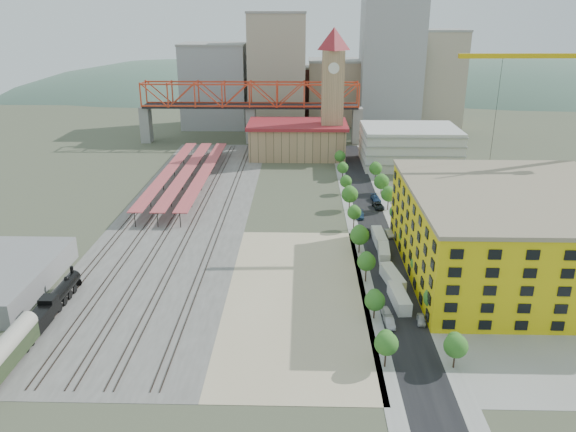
{
  "coord_description": "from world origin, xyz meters",
  "views": [
    {
      "loc": [
        -3.18,
        -131.74,
        54.43
      ],
      "look_at": [
        -6.23,
        -12.4,
        10.0
      ],
      "focal_mm": 35.0,
      "sensor_mm": 36.0,
      "label": 1
    }
  ],
  "objects_px": {
    "coach": "(4,354)",
    "site_trailer_b": "(392,278)",
    "site_trailer_c": "(384,252)",
    "site_trailer_a": "(399,298)",
    "locomotive": "(57,299)",
    "site_trailer_d": "(379,237)",
    "clock_tower": "(333,82)",
    "car_0": "(387,313)",
    "construction_building": "(513,233)"
  },
  "relations": [
    {
      "from": "clock_tower",
      "to": "construction_building",
      "type": "bearing_deg",
      "value": -71.22
    },
    {
      "from": "locomotive",
      "to": "site_trailer_d",
      "type": "xyz_separation_m",
      "value": [
        66.0,
        34.06,
        -0.69
      ]
    },
    {
      "from": "site_trailer_c",
      "to": "car_0",
      "type": "xyz_separation_m",
      "value": [
        -3.0,
        -27.06,
        -0.54
      ]
    },
    {
      "from": "site_trailer_c",
      "to": "car_0",
      "type": "relative_size",
      "value": 2.17
    },
    {
      "from": "locomotive",
      "to": "site_trailer_b",
      "type": "distance_m",
      "value": 67.08
    },
    {
      "from": "clock_tower",
      "to": "car_0",
      "type": "distance_m",
      "value": 122.63
    },
    {
      "from": "coach",
      "to": "site_trailer_d",
      "type": "bearing_deg",
      "value": 39.19
    },
    {
      "from": "construction_building",
      "to": "site_trailer_d",
      "type": "distance_m",
      "value": 31.76
    },
    {
      "from": "site_trailer_b",
      "to": "site_trailer_c",
      "type": "relative_size",
      "value": 1.08
    },
    {
      "from": "site_trailer_a",
      "to": "site_trailer_d",
      "type": "relative_size",
      "value": 1.03
    },
    {
      "from": "car_0",
      "to": "coach",
      "type": "bearing_deg",
      "value": -170.71
    },
    {
      "from": "clock_tower",
      "to": "site_trailer_c",
      "type": "distance_m",
      "value": 96.56
    },
    {
      "from": "construction_building",
      "to": "site_trailer_a",
      "type": "relative_size",
      "value": 5.08
    },
    {
      "from": "locomotive",
      "to": "clock_tower",
      "type": "bearing_deg",
      "value": 63.77
    },
    {
      "from": "site_trailer_a",
      "to": "car_0",
      "type": "relative_size",
      "value": 2.33
    },
    {
      "from": "clock_tower",
      "to": "construction_building",
      "type": "distance_m",
      "value": 107.36
    },
    {
      "from": "coach",
      "to": "clock_tower",
      "type": "bearing_deg",
      "value": 67.12
    },
    {
      "from": "locomotive",
      "to": "site_trailer_b",
      "type": "relative_size",
      "value": 2.15
    },
    {
      "from": "clock_tower",
      "to": "car_0",
      "type": "bearing_deg",
      "value": -87.6
    },
    {
      "from": "locomotive",
      "to": "coach",
      "type": "xyz_separation_m",
      "value": [
        -0.0,
        -19.75,
        0.99
      ]
    },
    {
      "from": "site_trailer_b",
      "to": "locomotive",
      "type": "bearing_deg",
      "value": -179.35
    },
    {
      "from": "site_trailer_b",
      "to": "site_trailer_d",
      "type": "relative_size",
      "value": 1.03
    },
    {
      "from": "site_trailer_d",
      "to": "locomotive",
      "type": "bearing_deg",
      "value": -154.85
    },
    {
      "from": "clock_tower",
      "to": "car_0",
      "type": "relative_size",
      "value": 12.15
    },
    {
      "from": "site_trailer_a",
      "to": "site_trailer_d",
      "type": "bearing_deg",
      "value": 85.72
    },
    {
      "from": "locomotive",
      "to": "car_0",
      "type": "bearing_deg",
      "value": -1.44
    },
    {
      "from": "coach",
      "to": "site_trailer_c",
      "type": "height_order",
      "value": "coach"
    },
    {
      "from": "locomotive",
      "to": "site_trailer_b",
      "type": "bearing_deg",
      "value": 10.27
    },
    {
      "from": "site_trailer_d",
      "to": "site_trailer_c",
      "type": "bearing_deg",
      "value": -92.14
    },
    {
      "from": "coach",
      "to": "site_trailer_b",
      "type": "distance_m",
      "value": 73.24
    },
    {
      "from": "coach",
      "to": "car_0",
      "type": "height_order",
      "value": "coach"
    },
    {
      "from": "locomotive",
      "to": "site_trailer_d",
      "type": "height_order",
      "value": "locomotive"
    },
    {
      "from": "site_trailer_c",
      "to": "site_trailer_d",
      "type": "distance_m",
      "value": 8.58
    },
    {
      "from": "locomotive",
      "to": "site_trailer_d",
      "type": "relative_size",
      "value": 2.23
    },
    {
      "from": "coach",
      "to": "car_0",
      "type": "bearing_deg",
      "value": 16.09
    },
    {
      "from": "coach",
      "to": "site_trailer_b",
      "type": "height_order",
      "value": "coach"
    },
    {
      "from": "site_trailer_c",
      "to": "clock_tower",
      "type": "bearing_deg",
      "value": 99.64
    },
    {
      "from": "site_trailer_b",
      "to": "site_trailer_d",
      "type": "distance_m",
      "value": 22.1
    },
    {
      "from": "site_trailer_d",
      "to": "site_trailer_b",
      "type": "bearing_deg",
      "value": -92.14
    },
    {
      "from": "site_trailer_d",
      "to": "car_0",
      "type": "xyz_separation_m",
      "value": [
        -3.0,
        -35.64,
        -0.6
      ]
    },
    {
      "from": "construction_building",
      "to": "site_trailer_a",
      "type": "bearing_deg",
      "value": -150.71
    },
    {
      "from": "site_trailer_b",
      "to": "car_0",
      "type": "bearing_deg",
      "value": -112.11
    },
    {
      "from": "locomotive",
      "to": "site_trailer_a",
      "type": "xyz_separation_m",
      "value": [
        66.0,
        3.14,
        -0.65
      ]
    },
    {
      "from": "clock_tower",
      "to": "site_trailer_b",
      "type": "height_order",
      "value": "clock_tower"
    },
    {
      "from": "coach",
      "to": "site_trailer_c",
      "type": "distance_m",
      "value": 80.03
    },
    {
      "from": "coach",
      "to": "site_trailer_b",
      "type": "bearing_deg",
      "value": 25.66
    },
    {
      "from": "site_trailer_d",
      "to": "car_0",
      "type": "distance_m",
      "value": 35.77
    },
    {
      "from": "site_trailer_c",
      "to": "site_trailer_a",
      "type": "bearing_deg",
      "value": -85.31
    },
    {
      "from": "site_trailer_a",
      "to": "site_trailer_c",
      "type": "distance_m",
      "value": 22.34
    },
    {
      "from": "car_0",
      "to": "clock_tower",
      "type": "bearing_deg",
      "value": 85.6
    }
  ]
}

